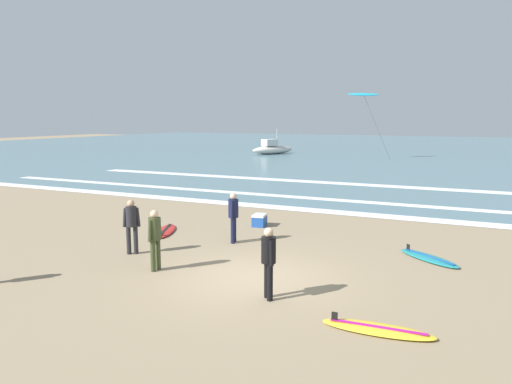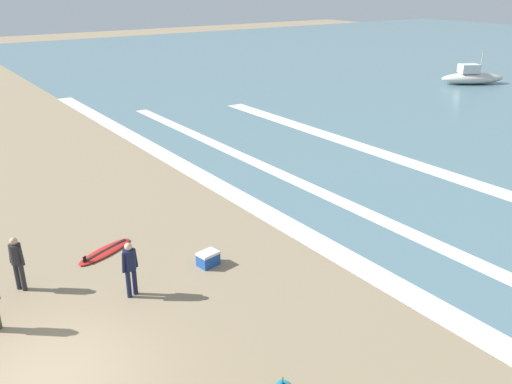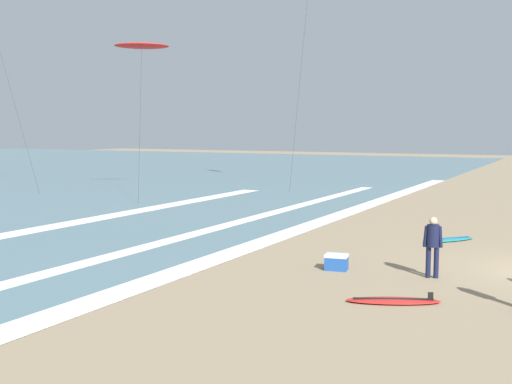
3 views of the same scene
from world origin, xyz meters
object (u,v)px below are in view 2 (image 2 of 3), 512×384
(offshore_boat, at_px, (472,77))
(cooler_box, at_px, (208,259))
(surfer_right_near, at_px, (17,259))
(surfer_background_far, at_px, (130,265))
(surfboard_near_water, at_px, (105,251))

(offshore_boat, height_order, cooler_box, offshore_boat)
(surfer_right_near, bearing_deg, surfer_background_far, 49.51)
(offshore_boat, xyz_separation_m, cooler_box, (13.77, -32.98, -0.33))
(surfer_right_near, bearing_deg, cooler_box, 70.13)
(surfer_right_near, xyz_separation_m, surfer_background_far, (2.06, 2.41, 0.00))
(surfboard_near_water, distance_m, offshore_boat, 37.01)
(surfer_background_far, bearing_deg, surfboard_near_water, 174.88)
(surfer_right_near, height_order, offshore_boat, offshore_boat)
(offshore_boat, distance_m, cooler_box, 35.74)
(surfer_right_near, bearing_deg, surfboard_near_water, 105.93)
(surfer_right_near, relative_size, cooler_box, 2.36)
(surfboard_near_water, height_order, cooler_box, cooler_box)
(surfer_right_near, xyz_separation_m, surfboard_near_water, (-0.76, 2.66, -0.91))
(surfer_background_far, distance_m, surfboard_near_water, 2.97)
(surfer_background_far, distance_m, offshore_boat, 38.20)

